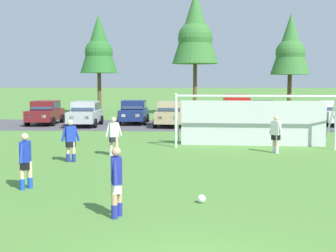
# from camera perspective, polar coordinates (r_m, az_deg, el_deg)

# --- Properties ---
(ground_plane) EXTENTS (400.00, 400.00, 0.00)m
(ground_plane) POSITION_cam_1_polar(r_m,az_deg,el_deg) (21.84, 2.94, -2.63)
(ground_plane) COLOR #518438
(parking_lot_strip) EXTENTS (52.00, 8.40, 0.01)m
(parking_lot_strip) POSITION_cam_1_polar(r_m,az_deg,el_deg) (32.66, 2.87, 0.11)
(parking_lot_strip) COLOR #4C4C51
(parking_lot_strip) RESTS_ON ground
(soccer_ball) EXTENTS (0.22, 0.22, 0.22)m
(soccer_ball) POSITION_cam_1_polar(r_m,az_deg,el_deg) (11.93, 4.22, -9.05)
(soccer_ball) COLOR white
(soccer_ball) RESTS_ON ground
(soccer_goal) EXTENTS (7.51, 2.31, 2.57)m
(soccer_goal) POSITION_cam_1_polar(r_m,az_deg,el_deg) (22.27, 10.58, 0.78)
(soccer_goal) COLOR white
(soccer_goal) RESTS_ON ground
(player_striker_near) EXTENTS (0.55, 0.62, 1.64)m
(player_striker_near) POSITION_cam_1_polar(r_m,az_deg,el_deg) (20.42, 13.32, -1.02)
(player_striker_near) COLOR beige
(player_striker_near) RESTS_ON ground
(player_midfield_center) EXTENTS (0.31, 0.74, 1.64)m
(player_midfield_center) POSITION_cam_1_polar(r_m,az_deg,el_deg) (13.88, -17.38, -4.21)
(player_midfield_center) COLOR beige
(player_midfield_center) RESTS_ON ground
(player_defender_far) EXTENTS (0.71, 0.40, 1.64)m
(player_defender_far) POSITION_cam_1_polar(r_m,az_deg,el_deg) (18.09, -12.08, -1.83)
(player_defender_far) COLOR beige
(player_defender_far) RESTS_ON ground
(player_winger_left) EXTENTS (0.32, 0.75, 1.64)m
(player_winger_left) POSITION_cam_1_polar(r_m,az_deg,el_deg) (10.60, -6.45, -6.98)
(player_winger_left) COLOR tan
(player_winger_left) RESTS_ON ground
(player_winger_right) EXTENTS (0.72, 0.40, 1.64)m
(player_winger_right) POSITION_cam_1_polar(r_m,az_deg,el_deg) (19.34, -6.80, -1.27)
(player_winger_right) COLOR beige
(player_winger_right) RESTS_ON ground
(parked_car_slot_far_left) EXTENTS (2.12, 4.24, 1.72)m
(parked_car_slot_far_left) POSITION_cam_1_polar(r_m,az_deg,el_deg) (34.40, -15.07, 1.66)
(parked_car_slot_far_left) COLOR maroon
(parked_car_slot_far_left) RESTS_ON ground
(parked_car_slot_left) EXTENTS (2.13, 4.25, 1.72)m
(parked_car_slot_left) POSITION_cam_1_polar(r_m,az_deg,el_deg) (32.48, -10.29, 1.54)
(parked_car_slot_left) COLOR #B2B2BC
(parked_car_slot_left) RESTS_ON ground
(parked_car_slot_center_left) EXTENTS (2.07, 4.22, 1.72)m
(parked_car_slot_center_left) POSITION_cam_1_polar(r_m,az_deg,el_deg) (33.95, -4.29, 1.79)
(parked_car_slot_center_left) COLOR navy
(parked_car_slot_center_left) RESTS_ON ground
(parked_car_slot_center) EXTENTS (2.18, 4.27, 1.72)m
(parked_car_slot_center) POSITION_cam_1_polar(r_m,az_deg,el_deg) (31.80, 0.27, 1.54)
(parked_car_slot_center) COLOR tan
(parked_car_slot_center) RESTS_ON ground
(parked_car_slot_center_right) EXTENTS (2.27, 4.67, 2.16)m
(parked_car_slot_center_right) POSITION_cam_1_polar(r_m,az_deg,el_deg) (32.99, 8.51, 2.04)
(parked_car_slot_center_right) COLOR red
(parked_car_slot_center_right) RESTS_ON ground
(parked_car_slot_right) EXTENTS (2.26, 4.31, 1.72)m
(parked_car_slot_right) POSITION_cam_1_polar(r_m,az_deg,el_deg) (33.88, 11.75, 1.68)
(parked_car_slot_right) COLOR black
(parked_car_slot_right) RESTS_ON ground
(parked_car_slot_far_right) EXTENTS (2.15, 4.26, 1.72)m
(parked_car_slot_far_right) POSITION_cam_1_polar(r_m,az_deg,el_deg) (34.69, 20.01, 1.55)
(parked_car_slot_far_right) COLOR silver
(parked_car_slot_far_right) RESTS_ON ground
(tree_left_edge) EXTENTS (3.54, 3.54, 9.44)m
(tree_left_edge) POSITION_cam_1_polar(r_m,az_deg,el_deg) (44.38, -8.65, 9.88)
(tree_left_edge) COLOR brown
(tree_left_edge) RESTS_ON ground
(tree_mid_left) EXTENTS (4.29, 4.29, 11.43)m
(tree_mid_left) POSITION_cam_1_polar(r_m,az_deg,el_deg) (43.13, 3.43, 11.90)
(tree_mid_left) COLOR brown
(tree_mid_left) RESTS_ON ground
(tree_center_back) EXTENTS (3.33, 3.33, 8.89)m
(tree_center_back) POSITION_cam_1_polar(r_m,az_deg,el_deg) (40.75, 15.06, 9.60)
(tree_center_back) COLOR brown
(tree_center_back) RESTS_ON ground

